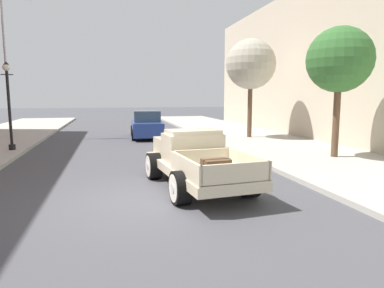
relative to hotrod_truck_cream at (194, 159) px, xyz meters
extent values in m
plane|color=#47474C|center=(-1.48, -1.15, -0.75)|extent=(140.00, 140.00, 0.00)
cube|color=beige|center=(0.03, -0.24, -0.21)|extent=(2.28, 5.06, 0.24)
cube|color=beige|center=(-0.01, 0.11, 0.31)|extent=(1.67, 1.26, 0.80)
cube|color=beige|center=(0.00, 0.06, 0.77)|extent=(1.53, 1.08, 0.12)
cube|color=#3D4C5B|center=(-0.07, 0.67, 0.47)|extent=(1.32, 0.18, 0.44)
cube|color=beige|center=(-0.15, 1.40, 0.17)|extent=(1.47, 1.63, 0.52)
cube|color=silver|center=(-0.24, 2.19, 0.15)|extent=(0.69, 0.17, 0.47)
cube|color=beige|center=(0.18, -1.63, -0.07)|extent=(1.91, 2.27, 0.04)
cube|color=beige|center=(-0.63, -1.72, 0.15)|extent=(0.31, 2.10, 0.44)
cube|color=beige|center=(0.98, -1.55, 0.15)|extent=(0.31, 2.10, 0.44)
cube|color=beige|center=(0.29, -2.64, 0.15)|extent=(1.62, 0.25, 0.44)
cube|color=beige|center=(0.07, -0.63, 0.15)|extent=(1.62, 0.25, 0.44)
cylinder|color=black|center=(-1.01, 1.00, -0.35)|extent=(0.44, 0.83, 0.80)
cylinder|color=silver|center=(-1.19, 0.98, -0.35)|extent=(0.08, 0.65, 0.66)
cylinder|color=silver|center=(-1.20, 0.98, -0.35)|extent=(0.05, 0.24, 0.24)
cylinder|color=black|center=(0.78, 1.19, -0.35)|extent=(0.44, 0.83, 0.80)
cylinder|color=silver|center=(0.96, 1.21, -0.35)|extent=(0.08, 0.65, 0.66)
cylinder|color=silver|center=(0.97, 1.22, -0.35)|extent=(0.05, 0.24, 0.24)
cylinder|color=black|center=(-0.72, -1.68, -0.35)|extent=(0.44, 0.83, 0.80)
cylinder|color=silver|center=(-0.90, -1.70, -0.35)|extent=(0.08, 0.65, 0.66)
cylinder|color=silver|center=(-0.91, -1.70, -0.35)|extent=(0.05, 0.24, 0.24)
cylinder|color=black|center=(1.07, -1.49, -0.35)|extent=(0.44, 0.83, 0.80)
cylinder|color=silver|center=(1.25, -1.47, -0.35)|extent=(0.08, 0.65, 0.66)
cylinder|color=silver|center=(1.26, -1.46, -0.35)|extent=(0.05, 0.24, 0.24)
cube|color=brown|center=(0.04, -2.00, 0.15)|extent=(0.64, 0.50, 0.40)
cube|color=#3D2D1E|center=(0.04, -2.00, 0.15)|extent=(0.62, 0.12, 0.42)
cube|color=#2D2D33|center=(0.37, -1.31, 0.09)|extent=(0.50, 0.41, 0.28)
cube|color=#284293|center=(-0.13, 11.65, -0.14)|extent=(1.90, 4.37, 0.80)
cube|color=#384C5B|center=(-0.13, 11.50, 0.58)|extent=(1.60, 2.06, 0.64)
cylinder|color=black|center=(-0.90, 12.98, -0.42)|extent=(0.25, 0.67, 0.66)
cylinder|color=black|center=(0.75, 12.91, -0.42)|extent=(0.25, 0.67, 0.66)
cylinder|color=black|center=(-1.00, 10.40, -0.42)|extent=(0.25, 0.67, 0.66)
cylinder|color=black|center=(0.64, 10.33, -0.42)|extent=(0.25, 0.67, 0.66)
cylinder|color=black|center=(-6.56, 7.26, -0.48)|extent=(0.28, 0.28, 0.24)
cylinder|color=black|center=(-6.56, 7.26, 1.24)|extent=(0.12, 0.12, 3.20)
cylinder|color=black|center=(-6.56, 7.26, 2.69)|extent=(0.50, 0.04, 0.04)
sphere|color=silver|center=(-6.56, 7.26, 3.00)|extent=(0.32, 0.32, 0.32)
cone|color=black|center=(-6.56, 7.26, 3.18)|extent=(0.24, 0.24, 0.14)
cylinder|color=#B2B2B7|center=(-8.06, 12.98, 3.90)|extent=(0.12, 0.12, 9.00)
cylinder|color=brown|center=(6.30, 2.41, 0.80)|extent=(0.26, 0.26, 2.81)
sphere|color=#33662D|center=(6.30, 2.41, 3.14)|extent=(2.49, 2.49, 2.49)
cylinder|color=brown|center=(5.62, 9.37, 0.95)|extent=(0.26, 0.26, 3.10)
sphere|color=#ADA893|center=(5.62, 9.37, 3.56)|extent=(2.83, 2.83, 2.83)
camera|label=1|loc=(-2.26, -9.35, 1.76)|focal=32.27mm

